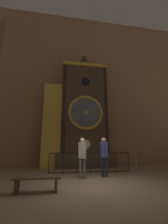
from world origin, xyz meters
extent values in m
plane|color=#847056|center=(0.00, 0.00, 0.00)|extent=(28.00, 28.00, 0.00)
cube|color=#936B4C|center=(0.00, 6.28, 6.67)|extent=(24.00, 0.30, 13.33)
cube|color=#423328|center=(0.49, 5.08, 0.49)|extent=(3.93, 1.61, 0.97)
cube|color=#423328|center=(0.49, 5.08, 4.22)|extent=(3.14, 1.40, 6.49)
cube|color=gold|center=(0.49, 4.98, 7.36)|extent=(3.39, 1.54, 0.20)
cylinder|color=gold|center=(0.49, 4.35, 1.52)|extent=(0.64, 0.05, 0.64)
cylinder|color=silver|center=(0.49, 4.32, 1.52)|extent=(0.52, 0.03, 0.52)
cylinder|color=gold|center=(0.49, 4.35, 3.70)|extent=(2.43, 0.07, 2.43)
cylinder|color=#4C515B|center=(0.49, 4.31, 3.70)|extent=(2.09, 0.04, 2.09)
cylinder|color=gold|center=(0.49, 4.29, 3.70)|extent=(0.29, 0.03, 0.29)
cube|color=black|center=(0.49, 4.87, 6.03)|extent=(0.77, 0.42, 0.77)
sphere|color=black|center=(0.49, 4.43, 6.03)|extent=(0.62, 0.62, 0.62)
cylinder|color=black|center=(-1.02, 4.47, 4.22)|extent=(0.29, 0.29, 6.49)
cylinder|color=black|center=(2.00, 4.47, 4.22)|extent=(0.29, 0.29, 6.49)
cylinder|color=gold|center=(0.49, 5.08, 7.61)|extent=(1.02, 1.02, 0.30)
cone|color=black|center=(0.49, 5.08, 8.20)|extent=(0.97, 0.97, 0.89)
sphere|color=gold|center=(0.49, 5.08, 8.77)|extent=(0.20, 0.20, 0.20)
cube|color=maroon|center=(-1.75, 5.13, 2.86)|extent=(1.24, 1.19, 5.72)
cube|color=gold|center=(-1.75, 4.52, 2.86)|extent=(1.31, 0.06, 5.72)
cylinder|color=black|center=(-1.77, 2.61, 0.52)|extent=(0.04, 0.04, 1.05)
cylinder|color=black|center=(-1.04, 2.61, 0.52)|extent=(0.04, 0.04, 1.05)
cylinder|color=black|center=(-0.32, 2.61, 0.52)|extent=(0.04, 0.04, 1.05)
cylinder|color=black|center=(0.41, 2.61, 0.52)|extent=(0.04, 0.04, 1.05)
cylinder|color=black|center=(1.13, 2.61, 0.52)|extent=(0.04, 0.04, 1.05)
cylinder|color=black|center=(1.86, 2.61, 0.52)|extent=(0.04, 0.04, 1.05)
cylinder|color=black|center=(2.58, 2.61, 0.52)|extent=(0.04, 0.04, 1.05)
cylinder|color=black|center=(0.41, 2.61, 1.03)|extent=(4.35, 0.05, 0.05)
cylinder|color=black|center=(0.41, 2.61, 0.06)|extent=(4.35, 0.04, 0.04)
cylinder|color=#58554F|center=(-0.35, 1.25, 0.42)|extent=(0.11, 0.11, 0.83)
cylinder|color=#58554F|center=(-0.17, 1.25, 0.42)|extent=(0.11, 0.11, 0.83)
cube|color=gray|center=(-0.26, 1.25, 1.19)|extent=(0.38, 0.28, 0.71)
sphere|color=beige|center=(-0.26, 1.25, 1.64)|extent=(0.21, 0.21, 0.21)
cylinder|color=#1B213A|center=(0.74, 1.49, 0.42)|extent=(0.11, 0.11, 0.85)
cylinder|color=#1B213A|center=(0.92, 1.49, 0.42)|extent=(0.11, 0.11, 0.85)
cube|color=navy|center=(0.83, 1.49, 1.21)|extent=(0.35, 0.23, 0.72)
sphere|color=tan|center=(0.83, 1.49, 1.67)|extent=(0.22, 0.22, 0.22)
cylinder|color=gray|center=(3.17, 2.78, 0.02)|extent=(0.28, 0.28, 0.04)
cylinder|color=gray|center=(3.17, 2.78, 0.45)|extent=(0.06, 0.06, 0.89)
sphere|color=gray|center=(3.17, 2.78, 0.93)|extent=(0.09, 0.09, 0.09)
cube|color=brown|center=(-1.94, -0.54, 0.41)|extent=(1.42, 0.40, 0.05)
cube|color=brown|center=(-2.51, -0.54, 0.20)|extent=(0.08, 0.36, 0.39)
cube|color=brown|center=(-1.37, -0.54, 0.20)|extent=(0.08, 0.36, 0.39)
camera|label=1|loc=(-1.38, -5.61, 1.31)|focal=24.00mm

